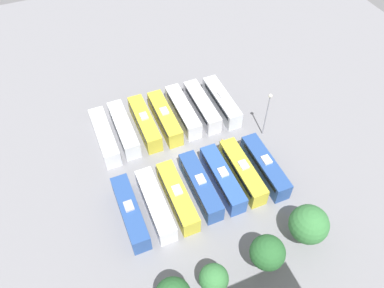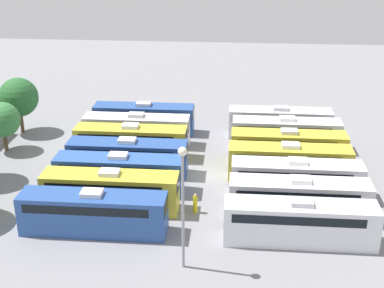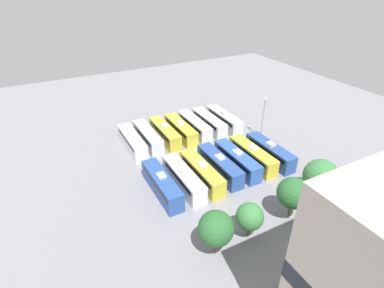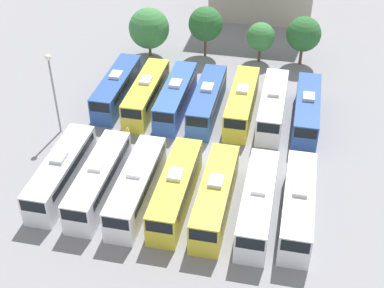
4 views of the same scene
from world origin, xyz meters
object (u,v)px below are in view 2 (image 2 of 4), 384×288
object	(u,v)px
bus_6	(280,122)
bus_13	(144,118)
bus_3	(289,161)
bus_8	(110,190)
bus_2	(296,178)
bus_0	(300,221)
bus_12	(136,129)
tree_2	(3,120)
bus_1	(299,198)
bus_11	(131,141)
light_pole	(183,190)
tree_3	(19,97)
bus_10	(127,156)
bus_7	(93,212)
bus_4	(288,147)
bus_9	(119,172)
worker_person	(195,204)
bus_5	(286,133)

from	to	relation	value
bus_6	bus_13	distance (m)	15.08
bus_3	bus_8	bearing A→B (deg)	114.81
bus_2	bus_6	distance (m)	13.92
bus_0	bus_12	distance (m)	23.35
bus_6	tree_2	xyz separation A→B (m)	(-6.31, 28.44, 1.65)
bus_6	bus_12	world-z (taller)	same
bus_1	bus_6	world-z (taller)	same
bus_11	light_pole	xyz separation A→B (m)	(-18.15, -7.12, 4.23)
tree_3	bus_13	bearing A→B (deg)	-84.86
bus_0	tree_3	world-z (taller)	tree_3
bus_2	bus_12	world-z (taller)	same
bus_10	tree_3	size ratio (longest dim) A/B	1.77
bus_0	light_pole	size ratio (longest dim) A/B	1.25
bus_8	bus_0	bearing A→B (deg)	-103.82
bus_8	tree_2	xyz separation A→B (m)	(11.12, 13.58, 1.65)
bus_1	light_pole	distance (m)	12.08
bus_1	bus_7	bearing A→B (deg)	102.84
tree_2	bus_4	bearing A→B (deg)	-91.28
bus_9	tree_2	xyz separation A→B (m)	(7.76, 13.56, 1.65)
worker_person	bus_1	bearing A→B (deg)	-89.99
bus_8	bus_12	world-z (taller)	same
bus_1	tree_2	distance (m)	30.93
bus_9	bus_12	bearing A→B (deg)	1.96
bus_0	bus_10	world-z (taller)	same
worker_person	light_pole	size ratio (longest dim) A/B	0.19
bus_5	bus_12	world-z (taller)	same
tree_3	bus_8	bearing A→B (deg)	-139.69
bus_5	light_pole	xyz separation A→B (m)	(-21.62, 8.52, 4.23)
bus_11	bus_13	size ratio (longest dim) A/B	1.00
bus_7	bus_13	xyz separation A→B (m)	(21.17, -0.28, 0.00)
bus_9	bus_11	bearing A→B (deg)	2.64
bus_4	tree_3	world-z (taller)	tree_3
bus_2	tree_3	xyz separation A→B (m)	(12.83, 29.23, 2.39)
bus_7	tree_3	bearing A→B (deg)	33.85
bus_3	bus_13	xyz separation A→B (m)	(10.62, 15.26, 0.00)
bus_6	bus_9	world-z (taller)	same
bus_1	bus_2	distance (m)	3.52
worker_person	bus_12	bearing A→B (deg)	27.83
bus_3	bus_5	distance (m)	7.15
bus_3	bus_6	distance (m)	10.47
bus_12	bus_9	bearing A→B (deg)	-178.04
bus_12	light_pole	bearing A→B (deg)	-161.59
bus_12	bus_4	bearing A→B (deg)	-102.55
worker_person	bus_11	bearing A→B (deg)	34.60
bus_6	bus_13	world-z (taller)	same
bus_12	bus_7	bearing A→B (deg)	179.62
bus_10	bus_4	bearing A→B (deg)	-76.65
bus_1	bus_3	world-z (taller)	same
bus_0	bus_11	xyz separation A→B (m)	(14.30, 15.29, 0.00)
bus_2	bus_8	world-z (taller)	same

